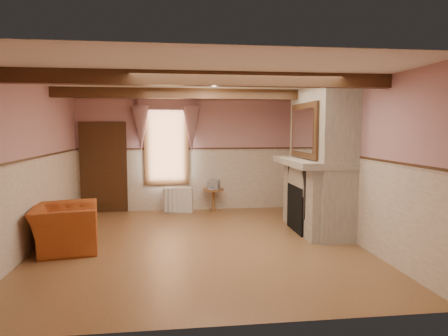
{
  "coord_description": "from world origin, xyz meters",
  "views": [
    {
      "loc": [
        -0.42,
        -6.85,
        2.0
      ],
      "look_at": [
        0.54,
        0.8,
        1.24
      ],
      "focal_mm": 32.0,
      "sensor_mm": 36.0,
      "label": 1
    }
  ],
  "objects": [
    {
      "name": "ceiling_beam_front",
      "position": [
        0.0,
        -1.2,
        2.7
      ],
      "size": [
        5.5,
        0.18,
        0.2
      ],
      "primitive_type": "cube",
      "color": "black",
      "rests_on": "ceiling"
    },
    {
      "name": "firebox",
      "position": [
        2.0,
        0.6,
        0.45
      ],
      "size": [
        0.2,
        0.95,
        0.9
      ],
      "primitive_type": "cube",
      "color": "black",
      "rests_on": "floor"
    },
    {
      "name": "chair_rail",
      "position": [
        0.0,
        0.0,
        1.5
      ],
      "size": [
        5.5,
        6.0,
        0.08
      ],
      "primitive_type": null,
      "color": "black",
      "rests_on": "wainscot"
    },
    {
      "name": "jar_yellow",
      "position": [
        2.24,
        0.44,
        1.48
      ],
      "size": [
        0.06,
        0.06,
        0.12
      ],
      "primitive_type": "cylinder",
      "color": "gold",
      "rests_on": "mantel"
    },
    {
      "name": "mantel_clock",
      "position": [
        2.24,
        1.27,
        1.52
      ],
      "size": [
        0.14,
        0.24,
        0.2
      ],
      "primitive_type": "cube",
      "color": "black",
      "rests_on": "mantel"
    },
    {
      "name": "window",
      "position": [
        -0.6,
        2.97,
        1.65
      ],
      "size": [
        1.06,
        0.08,
        2.02
      ],
      "primitive_type": "cube",
      "color": "white",
      "rests_on": "wall_back"
    },
    {
      "name": "oil_lamp",
      "position": [
        2.24,
        0.81,
        1.56
      ],
      "size": [
        0.11,
        0.11,
        0.28
      ],
      "primitive_type": "cylinder",
      "color": "gold",
      "rests_on": "mantel"
    },
    {
      "name": "wall_front",
      "position": [
        0.0,
        -3.0,
        1.4
      ],
      "size": [
        5.5,
        0.02,
        2.8
      ],
      "primitive_type": "cube",
      "color": "#B37C7E",
      "rests_on": "floor"
    },
    {
      "name": "side_table",
      "position": [
        0.52,
        2.7,
        0.28
      ],
      "size": [
        0.56,
        0.56,
        0.55
      ],
      "primitive_type": "cylinder",
      "rotation": [
        0.0,
        0.0,
        0.11
      ],
      "color": "brown",
      "rests_on": "floor"
    },
    {
      "name": "ceiling",
      "position": [
        0.0,
        0.0,
        2.8
      ],
      "size": [
        5.5,
        6.0,
        0.01
      ],
      "primitive_type": "cube",
      "color": "silver",
      "rests_on": "wall_back"
    },
    {
      "name": "window_drapes",
      "position": [
        -0.6,
        2.88,
        2.25
      ],
      "size": [
        1.3,
        0.14,
        1.4
      ],
      "primitive_type": "cube",
      "color": "gray",
      "rests_on": "wall_back"
    },
    {
      "name": "wall_back",
      "position": [
        0.0,
        3.0,
        1.4
      ],
      "size": [
        5.5,
        0.02,
        2.8
      ],
      "primitive_type": "cube",
      "color": "#B37C7E",
      "rests_on": "floor"
    },
    {
      "name": "radiator",
      "position": [
        -0.34,
        2.7,
        0.3
      ],
      "size": [
        0.72,
        0.31,
        0.6
      ],
      "primitive_type": "cube",
      "rotation": [
        0.0,
        0.0,
        -0.19
      ],
      "color": "silver",
      "rests_on": "floor"
    },
    {
      "name": "door",
      "position": [
        -2.1,
        2.94,
        1.05
      ],
      "size": [
        1.1,
        0.1,
        2.1
      ],
      "primitive_type": "cube",
      "color": "black",
      "rests_on": "floor"
    },
    {
      "name": "fireplace",
      "position": [
        2.42,
        0.6,
        1.4
      ],
      "size": [
        0.85,
        2.0,
        2.8
      ],
      "primitive_type": "cube",
      "color": "gray",
      "rests_on": "floor"
    },
    {
      "name": "wall_left",
      "position": [
        -2.75,
        0.0,
        1.4
      ],
      "size": [
        0.02,
        6.0,
        2.8
      ],
      "primitive_type": "cube",
      "color": "#B37C7E",
      "rests_on": "floor"
    },
    {
      "name": "ceiling_beam_back",
      "position": [
        0.0,
        1.2,
        2.7
      ],
      "size": [
        5.5,
        0.18,
        0.2
      ],
      "primitive_type": "cube",
      "color": "black",
      "rests_on": "ceiling"
    },
    {
      "name": "wainscot",
      "position": [
        0.0,
        0.0,
        0.75
      ],
      "size": [
        5.5,
        6.0,
        1.5
      ],
      "primitive_type": null,
      "color": "beige",
      "rests_on": "floor"
    },
    {
      "name": "floor",
      "position": [
        0.0,
        0.0,
        0.0
      ],
      "size": [
        5.5,
        6.0,
        0.01
      ],
      "primitive_type": "cube",
      "color": "brown",
      "rests_on": "ground"
    },
    {
      "name": "bowl",
      "position": [
        2.24,
        0.39,
        1.46
      ],
      "size": [
        0.32,
        0.32,
        0.08
      ],
      "primitive_type": "imported",
      "color": "brown",
      "rests_on": "mantel"
    },
    {
      "name": "book_stack",
      "position": [
        0.53,
        2.73,
        0.65
      ],
      "size": [
        0.34,
        0.38,
        0.2
      ],
      "primitive_type": "cube",
      "rotation": [
        0.0,
        0.0,
        -0.29
      ],
      "color": "#B7AD8C",
      "rests_on": "side_table"
    },
    {
      "name": "candle_red",
      "position": [
        2.24,
        0.14,
        1.5
      ],
      "size": [
        0.06,
        0.06,
        0.16
      ],
      "primitive_type": "cylinder",
      "color": "#AA1814",
      "rests_on": "mantel"
    },
    {
      "name": "wall_right",
      "position": [
        2.75,
        0.0,
        1.4
      ],
      "size": [
        0.02,
        6.0,
        2.8
      ],
      "primitive_type": "cube",
      "color": "#B37C7E",
      "rests_on": "floor"
    },
    {
      "name": "armchair",
      "position": [
        -2.22,
        -0.12,
        0.37
      ],
      "size": [
        1.19,
        1.31,
        0.75
      ],
      "primitive_type": "imported",
      "rotation": [
        0.0,
        0.0,
        1.75
      ],
      "color": "#994219",
      "rests_on": "floor"
    },
    {
      "name": "overmantel_mirror",
      "position": [
        2.06,
        0.6,
        1.97
      ],
      "size": [
        0.06,
        1.44,
        1.04
      ],
      "primitive_type": "cube",
      "color": "silver",
      "rests_on": "fireplace"
    },
    {
      "name": "mantel",
      "position": [
        2.24,
        0.6,
        1.36
      ],
      "size": [
        1.05,
        2.05,
        0.12
      ],
      "primitive_type": "cube",
      "color": "gray",
      "rests_on": "fireplace"
    }
  ]
}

